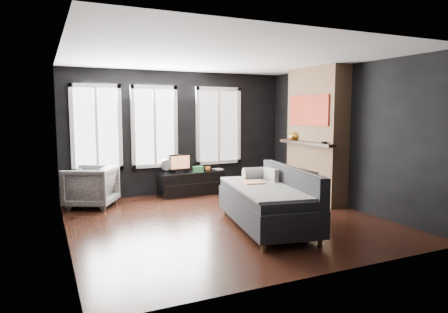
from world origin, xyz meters
name	(u,v)px	position (x,y,z in m)	size (l,w,h in m)	color
floor	(226,220)	(0.00, 0.00, 0.00)	(5.00, 5.00, 0.00)	black
ceiling	(226,57)	(0.00, 0.00, 2.70)	(5.00, 5.00, 0.00)	white
wall_back	(179,133)	(0.00, 2.50, 1.35)	(5.00, 0.02, 2.70)	black
wall_left	(63,146)	(-2.50, 0.00, 1.35)	(0.02, 5.00, 2.70)	black
wall_right	(345,137)	(2.50, 0.00, 1.35)	(0.02, 5.00, 2.70)	black
windows	(158,85)	(-0.45, 2.46, 2.38)	(4.00, 0.16, 1.76)	white
fireplace	(316,135)	(2.30, 0.60, 1.35)	(0.70, 1.62, 2.70)	#93724C
sofa	(267,198)	(0.41, -0.64, 0.48)	(1.11, 2.21, 0.95)	#262629
stripe_pillow	(271,179)	(0.72, -0.25, 0.69)	(0.09, 0.38, 0.38)	gray
armchair	(91,185)	(-1.95, 1.95, 0.43)	(0.84, 0.79, 0.87)	white
media_console	(192,183)	(0.20, 2.24, 0.25)	(1.46, 0.46, 0.50)	black
monitor	(180,162)	(-0.07, 2.24, 0.73)	(0.52, 0.11, 0.46)	black
desk_fan	(166,167)	(-0.40, 2.14, 0.67)	(0.23, 0.23, 0.33)	gray
mug	(208,168)	(0.59, 2.24, 0.57)	(0.13, 0.10, 0.13)	orange
book	(214,164)	(0.78, 2.32, 0.63)	(0.18, 0.02, 0.25)	#9D977D
storage_box	(198,169)	(0.34, 2.19, 0.56)	(0.23, 0.14, 0.12)	#317B40
mantel_vase	(293,135)	(2.05, 1.05, 1.33)	(0.19, 0.20, 0.19)	gold
mantel_clock	(324,143)	(2.05, 0.05, 1.25)	(0.11, 0.11, 0.04)	black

